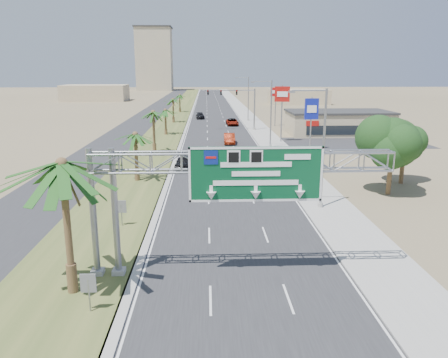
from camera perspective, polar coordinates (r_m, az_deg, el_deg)
name	(u,v)px	position (r m, az deg, el deg)	size (l,w,h in m)	color
road	(214,112)	(123.65, -1.31, 8.71)	(12.00, 300.00, 0.02)	#28282B
sidewalk_right	(244,112)	(124.08, 2.67, 8.73)	(4.00, 300.00, 0.10)	#9E9B93
median_grass	(178,112)	(123.88, -5.99, 8.67)	(7.00, 300.00, 0.12)	#415224
opposing_road	(153,112)	(124.53, -9.24, 8.57)	(8.00, 300.00, 0.02)	#28282B
sign_gantry	(226,172)	(23.67, 0.31, 0.95)	(16.75, 1.24, 7.50)	gray
palm_near	(62,165)	(22.71, -20.43, 1.76)	(5.70, 5.70, 8.35)	brown
palm_row_b	(135,135)	(46.17, -11.52, 5.62)	(3.99, 3.99, 5.95)	brown
palm_row_c	(153,113)	(61.82, -9.24, 8.50)	(3.99, 3.99, 6.75)	brown
palm_row_d	(165,111)	(79.76, -7.68, 8.85)	(3.99, 3.99, 5.45)	brown
palm_row_e	(173,100)	(98.59, -6.68, 10.24)	(3.99, 3.99, 6.15)	brown
palm_row_f	(180,95)	(123.51, -5.81, 10.82)	(3.99, 3.99, 5.75)	brown
streetlight_near	(321,154)	(36.96, 12.53, 3.21)	(3.27, 0.44, 10.00)	gray
streetlight_mid	(270,117)	(66.12, 5.97, 8.10)	(3.27, 0.44, 10.00)	gray
streetlight_far	(247,101)	(101.77, 3.08, 10.20)	(3.27, 0.44, 10.00)	gray
signal_mast	(244,105)	(85.64, 2.64, 9.60)	(10.28, 0.71, 8.00)	gray
store_building	(338,123)	(83.23, 14.69, 7.06)	(18.00, 10.00, 4.00)	tan
oak_near	(392,147)	(43.24, 21.12, 3.91)	(4.50, 4.50, 6.80)	brown
oak_far	(404,147)	(48.17, 22.48, 3.88)	(3.50, 3.50, 5.60)	brown
median_signback_a	(88,286)	(22.28, -17.29, -13.20)	(0.75, 0.08, 2.08)	gray
median_signback_b	(121,209)	(33.28, -13.27, -3.78)	(0.75, 0.08, 2.08)	gray
tower_distant	(154,60)	(264.87, -9.08, 15.15)	(20.00, 16.00, 35.00)	#B7AC8B
building_distant_left	(95,93)	(178.54, -16.47, 10.74)	(24.00, 14.00, 6.00)	tan
building_distant_right	(299,97)	(156.69, 9.72, 10.55)	(20.00, 12.00, 5.00)	tan
car_left_lane	(183,162)	(52.56, -5.32, 2.21)	(1.70, 4.22, 1.44)	black
car_mid_lane	(229,139)	(70.06, 0.70, 5.31)	(1.72, 4.94, 1.63)	maroon
car_right_lane	(232,122)	(93.65, 1.09, 7.45)	(2.38, 5.16, 1.44)	gray
car_far	(200,116)	(106.91, -3.14, 8.23)	(1.94, 4.77, 1.38)	black
pole_sign_red_near	(282,98)	(71.53, 7.60, 10.51)	(2.42, 0.72, 9.13)	gray
pole_sign_blue	(311,111)	(64.75, 11.36, 8.69)	(2.02, 0.49, 7.72)	gray
pole_sign_red_far	(276,95)	(92.58, 6.78, 10.85)	(2.20, 0.37, 8.20)	gray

